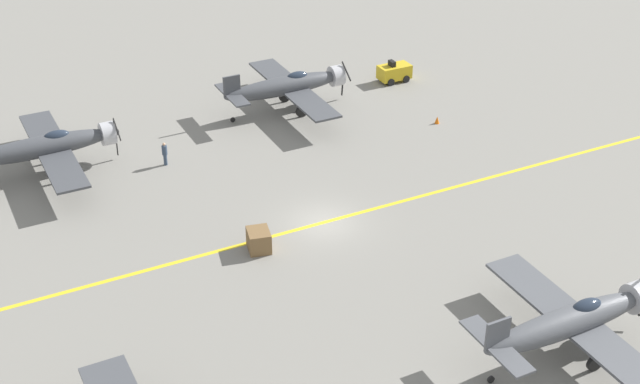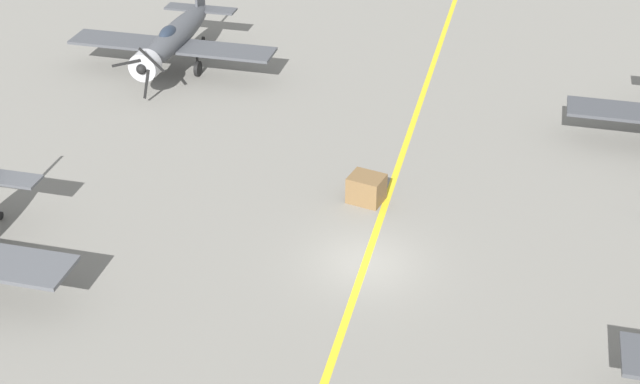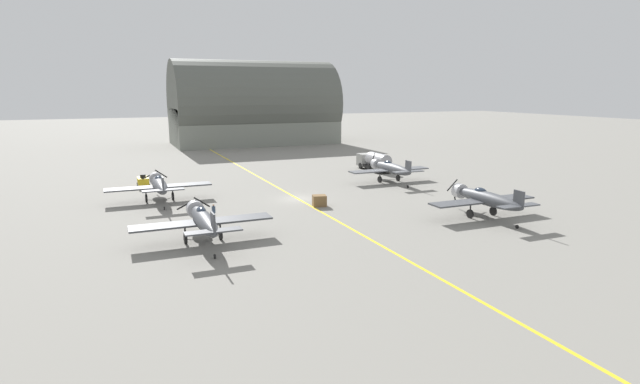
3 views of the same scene
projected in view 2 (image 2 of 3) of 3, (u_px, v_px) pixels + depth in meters
ground_plane at (365, 262)px, 35.89m from camera, size 400.00×400.00×0.00m
taxiway_stripe at (365, 262)px, 35.89m from camera, size 0.30×160.00×0.01m
airplane_near_right at (173, 39)px, 50.96m from camera, size 12.00×9.98×3.65m
supply_crate_by_tanker at (366, 189)px, 39.56m from camera, size 1.73×1.54×1.25m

